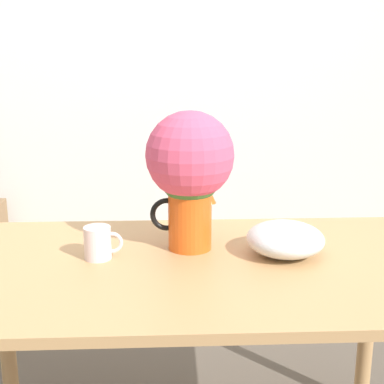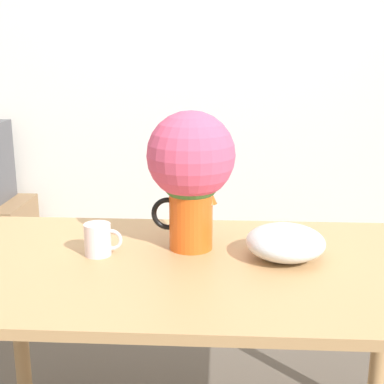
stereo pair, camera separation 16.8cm
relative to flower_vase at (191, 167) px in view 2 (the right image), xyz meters
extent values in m
cube|color=silver|center=(-0.07, 1.59, 0.24)|extent=(8.00, 0.05, 2.60)
cube|color=tan|center=(0.01, -0.13, -0.28)|extent=(1.52, 0.85, 0.03)
cylinder|color=tan|center=(-0.69, 0.24, -0.68)|extent=(0.06, 0.06, 0.76)
cylinder|color=tan|center=(0.71, 0.24, -0.68)|extent=(0.06, 0.06, 0.76)
cylinder|color=#E05619|center=(0.00, 0.00, -0.16)|extent=(0.14, 0.14, 0.21)
cone|color=#E05619|center=(0.06, 0.00, -0.09)|extent=(0.05, 0.05, 0.05)
torus|color=black|center=(-0.07, 0.00, -0.15)|extent=(0.11, 0.02, 0.11)
sphere|color=#3D7033|center=(0.00, 0.00, -0.01)|extent=(0.21, 0.21, 0.21)
sphere|color=#DB4C70|center=(0.00, 0.00, 0.04)|extent=(0.28, 0.28, 0.28)
cylinder|color=silver|center=(-0.28, -0.08, -0.22)|extent=(0.08, 0.08, 0.10)
torus|color=silver|center=(-0.24, -0.08, -0.22)|extent=(0.07, 0.01, 0.07)
ellipsoid|color=silver|center=(0.29, -0.07, -0.22)|extent=(0.24, 0.24, 0.10)
camera|label=1|loc=(-0.07, -1.62, 0.35)|focal=50.00mm
camera|label=2|loc=(0.10, -1.62, 0.35)|focal=50.00mm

